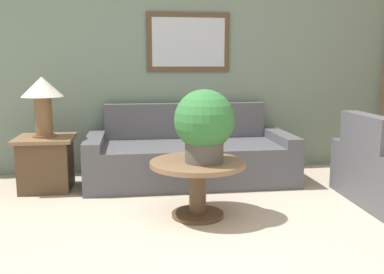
{
  "coord_description": "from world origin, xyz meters",
  "views": [
    {
      "loc": [
        -0.55,
        -2.44,
        1.28
      ],
      "look_at": [
        0.02,
        1.67,
        0.58
      ],
      "focal_mm": 40.0,
      "sensor_mm": 36.0,
      "label": 1
    }
  ],
  "objects_px": {
    "table_lamp": "(42,95)",
    "potted_plant_on_table": "(204,124)",
    "couch_main": "(190,157)",
    "side_table": "(46,163)",
    "coffee_table": "(198,177)"
  },
  "relations": [
    {
      "from": "side_table",
      "to": "table_lamp",
      "type": "xyz_separation_m",
      "value": [
        -0.0,
        0.0,
        0.7
      ]
    },
    {
      "from": "table_lamp",
      "to": "side_table",
      "type": "bearing_deg",
      "value": 0.0
    },
    {
      "from": "side_table",
      "to": "coffee_table",
      "type": "bearing_deg",
      "value": -35.54
    },
    {
      "from": "side_table",
      "to": "table_lamp",
      "type": "relative_size",
      "value": 0.95
    },
    {
      "from": "table_lamp",
      "to": "potted_plant_on_table",
      "type": "distance_m",
      "value": 1.82
    },
    {
      "from": "couch_main",
      "to": "table_lamp",
      "type": "relative_size",
      "value": 3.66
    },
    {
      "from": "coffee_table",
      "to": "table_lamp",
      "type": "bearing_deg",
      "value": 144.46
    },
    {
      "from": "couch_main",
      "to": "coffee_table",
      "type": "relative_size",
      "value": 2.78
    },
    {
      "from": "couch_main",
      "to": "side_table",
      "type": "bearing_deg",
      "value": -174.67
    },
    {
      "from": "table_lamp",
      "to": "potted_plant_on_table",
      "type": "xyz_separation_m",
      "value": [
        1.47,
        -1.06,
        -0.17
      ]
    },
    {
      "from": "potted_plant_on_table",
      "to": "coffee_table",
      "type": "bearing_deg",
      "value": 139.12
    },
    {
      "from": "coffee_table",
      "to": "potted_plant_on_table",
      "type": "bearing_deg",
      "value": -40.88
    },
    {
      "from": "side_table",
      "to": "potted_plant_on_table",
      "type": "relative_size",
      "value": 0.96
    },
    {
      "from": "couch_main",
      "to": "potted_plant_on_table",
      "type": "xyz_separation_m",
      "value": [
        -0.04,
        -1.2,
        0.53
      ]
    },
    {
      "from": "couch_main",
      "to": "side_table",
      "type": "relative_size",
      "value": 3.86
    }
  ]
}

